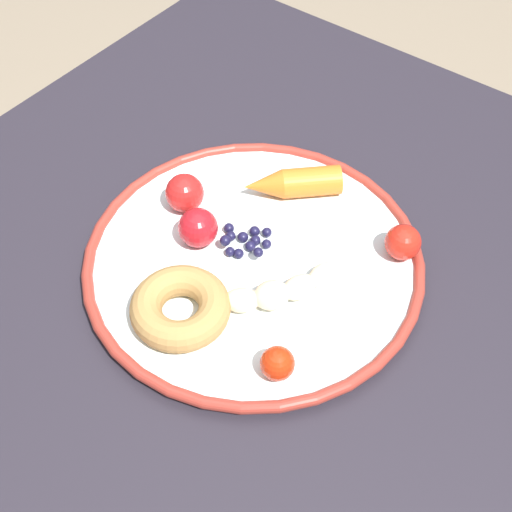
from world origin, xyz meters
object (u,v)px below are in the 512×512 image
object	(u,v)px
donut	(180,308)
tomato_mid	(198,228)
plate	(256,258)
carrot_orange	(292,183)
dining_table	(292,342)
tomato_extra	(185,193)
blueberry_pile	(245,240)
tomato_far	(277,363)
banana	(270,292)
tomato_near	(403,242)

from	to	relation	value
donut	tomato_mid	xyz separation A→B (m)	(-0.05, 0.09, 0.01)
plate	carrot_orange	distance (m)	0.10
dining_table	carrot_orange	xyz separation A→B (m)	(-0.08, 0.10, 0.12)
plate	tomato_extra	xyz separation A→B (m)	(-0.10, 0.01, 0.02)
dining_table	donut	world-z (taller)	donut
blueberry_pile	tomato_far	xyz separation A→B (m)	(0.12, -0.10, 0.01)
banana	blueberry_pile	xyz separation A→B (m)	(-0.06, 0.04, -0.01)
dining_table	banana	size ratio (longest dim) A/B	7.39
blueberry_pile	tomato_extra	world-z (taller)	tomato_extra
blueberry_pile	tomato_near	bearing A→B (deg)	32.80
tomato_extra	banana	bearing A→B (deg)	-17.13
dining_table	plate	size ratio (longest dim) A/B	2.60
blueberry_pile	carrot_orange	bearing A→B (deg)	93.00
dining_table	carrot_orange	bearing A→B (deg)	127.78
donut	tomato_near	distance (m)	0.24
tomato_near	tomato_far	size ratio (longest dim) A/B	1.17
plate	tomato_mid	world-z (taller)	tomato_mid
blueberry_pile	tomato_near	world-z (taller)	tomato_near
donut	tomato_extra	size ratio (longest dim) A/B	2.29
dining_table	blueberry_pile	size ratio (longest dim) A/B	15.24
banana	carrot_orange	size ratio (longest dim) A/B	1.24
dining_table	tomato_extra	xyz separation A→B (m)	(-0.16, 0.01, 0.13)
tomato_mid	tomato_far	bearing A→B (deg)	-26.21
plate	donut	xyz separation A→B (m)	(-0.01, -0.11, 0.02)
carrot_orange	blueberry_pile	bearing A→B (deg)	-87.00
blueberry_pile	tomato_extra	bearing A→B (deg)	177.04
banana	tomato_near	xyz separation A→B (m)	(0.07, 0.13, 0.01)
tomato_far	blueberry_pile	bearing A→B (deg)	138.59
blueberry_pile	tomato_extra	xyz separation A→B (m)	(-0.09, 0.00, 0.01)
donut	tomato_far	distance (m)	0.11
carrot_orange	tomato_near	size ratio (longest dim) A/B	2.67
tomato_extra	tomato_near	bearing A→B (deg)	20.57
tomato_mid	tomato_extra	size ratio (longest dim) A/B	0.99
carrot_orange	tomato_far	world-z (taller)	same
plate	tomato_near	size ratio (longest dim) A/B	9.40
banana	tomato_near	distance (m)	0.15
plate	tomato_near	bearing A→B (deg)	38.29
dining_table	donut	size ratio (longest dim) A/B	9.49
tomato_near	tomato_mid	bearing A→B (deg)	-147.60
dining_table	tomato_extra	world-z (taller)	tomato_extra
dining_table	tomato_extra	bearing A→B (deg)	175.04
dining_table	blueberry_pile	xyz separation A→B (m)	(-0.07, 0.01, 0.11)
dining_table	tomato_mid	size ratio (longest dim) A/B	21.97
carrot_orange	donut	size ratio (longest dim) A/B	1.04
donut	tomato_extra	bearing A→B (deg)	129.26
blueberry_pile	tomato_extra	size ratio (longest dim) A/B	1.43
tomato_near	tomato_extra	xyz separation A→B (m)	(-0.22, -0.08, 0.00)
banana	tomato_near	world-z (taller)	tomato_near
tomato_extra	tomato_far	bearing A→B (deg)	-27.98
dining_table	tomato_mid	distance (m)	0.17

